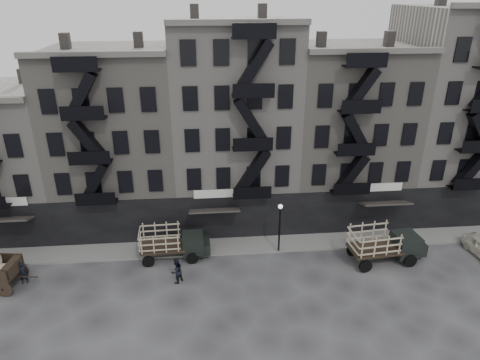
{
  "coord_description": "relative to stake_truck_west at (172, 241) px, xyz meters",
  "views": [
    {
      "loc": [
        -2.67,
        -25.9,
        19.24
      ],
      "look_at": [
        0.03,
        4.0,
        5.81
      ],
      "focal_mm": 32.0,
      "sensor_mm": 36.0,
      "label": 1
    }
  ],
  "objects": [
    {
      "name": "lamp_post",
      "position": [
        8.33,
        -0.0,
        1.27
      ],
      "size": [
        0.36,
        0.36,
        4.28
      ],
      "color": "black",
      "rests_on": "ground"
    },
    {
      "name": "ground",
      "position": [
        5.33,
        -2.6,
        -1.52
      ],
      "size": [
        140.0,
        140.0,
        0.0
      ],
      "primitive_type": "plane",
      "color": "#38383A",
      "rests_on": "ground"
    },
    {
      "name": "stake_truck_west",
      "position": [
        0.0,
        0.0,
        0.0
      ],
      "size": [
        5.37,
        2.37,
        2.66
      ],
      "rotation": [
        0.0,
        0.0,
        0.03
      ],
      "color": "black",
      "rests_on": "ground"
    },
    {
      "name": "building_west",
      "position": [
        -14.67,
        7.22,
        4.49
      ],
      "size": [
        10.0,
        11.35,
        13.2
      ],
      "color": "#A09A93",
      "rests_on": "ground"
    },
    {
      "name": "building_mideast",
      "position": [
        15.33,
        7.22,
        5.99
      ],
      "size": [
        10.0,
        11.35,
        16.2
      ],
      "color": "gray",
      "rests_on": "ground"
    },
    {
      "name": "pedestrian_mid",
      "position": [
        0.42,
        -3.17,
        -0.55
      ],
      "size": [
        1.19,
        1.18,
        1.94
      ],
      "primitive_type": "imported",
      "rotation": [
        0.0,
        0.0,
        3.91
      ],
      "color": "black",
      "rests_on": "ground"
    },
    {
      "name": "sidewalk",
      "position": [
        5.33,
        1.15,
        -1.44
      ],
      "size": [
        55.0,
        2.5,
        0.15
      ],
      "primitive_type": "cube",
      "color": "slate",
      "rests_on": "ground"
    },
    {
      "name": "pedestrian_west",
      "position": [
        -10.41,
        -2.3,
        -0.64
      ],
      "size": [
        0.72,
        0.57,
        1.75
      ],
      "primitive_type": "imported",
      "rotation": [
        0.0,
        0.0,
        0.26
      ],
      "color": "black",
      "rests_on": "ground"
    },
    {
      "name": "building_east",
      "position": [
        25.33,
        7.22,
        7.49
      ],
      "size": [
        10.0,
        11.35,
        19.2
      ],
      "color": "#A09A93",
      "rests_on": "ground"
    },
    {
      "name": "building_center",
      "position": [
        5.33,
        7.22,
        6.99
      ],
      "size": [
        10.0,
        11.35,
        18.2
      ],
      "color": "#A09A93",
      "rests_on": "ground"
    },
    {
      "name": "stake_truck_east",
      "position": [
        16.19,
        -1.89,
        0.15
      ],
      "size": [
        6.01,
        2.9,
        2.93
      ],
      "rotation": [
        0.0,
        0.0,
        0.1
      ],
      "color": "black",
      "rests_on": "ground"
    },
    {
      "name": "building_midwest",
      "position": [
        -4.67,
        7.22,
        5.99
      ],
      "size": [
        10.0,
        11.35,
        16.2
      ],
      "color": "gray",
      "rests_on": "ground"
    }
  ]
}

